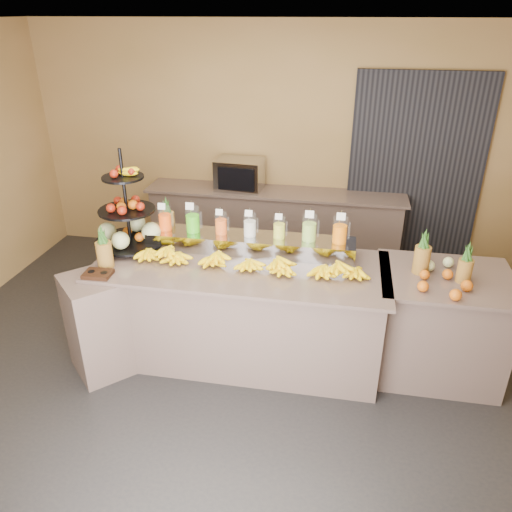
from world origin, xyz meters
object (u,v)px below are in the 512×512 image
(banana_heap, at_px, (248,259))
(condiment_caddy, at_px, (98,274))
(fruit_stand, at_px, (133,223))
(right_fruit_pile, at_px, (441,274))
(oven_warmer, at_px, (240,174))
(pitcher_tray, at_px, (250,243))

(banana_heap, height_order, condiment_caddy, banana_heap)
(fruit_stand, height_order, right_fruit_pile, fruit_stand)
(fruit_stand, bearing_deg, condiment_caddy, -78.60)
(banana_heap, distance_m, fruit_stand, 1.13)
(banana_heap, bearing_deg, fruit_stand, 168.96)
(right_fruit_pile, height_order, oven_warmer, oven_warmer)
(right_fruit_pile, distance_m, oven_warmer, 2.83)
(fruit_stand, bearing_deg, pitcher_tray, 23.90)
(condiment_caddy, xyz_separation_m, right_fruit_pile, (2.72, 0.39, 0.06))
(banana_heap, xyz_separation_m, fruit_stand, (-1.09, 0.21, 0.16))
(pitcher_tray, relative_size, fruit_stand, 2.05)
(pitcher_tray, height_order, right_fruit_pile, right_fruit_pile)
(condiment_caddy, bearing_deg, fruit_stand, 82.39)
(pitcher_tray, distance_m, fruit_stand, 1.07)
(fruit_stand, distance_m, right_fruit_pile, 2.66)
(oven_warmer, bearing_deg, right_fruit_pile, -39.77)
(oven_warmer, bearing_deg, pitcher_tray, -70.87)
(oven_warmer, bearing_deg, banana_heap, -71.91)
(banana_heap, bearing_deg, right_fruit_pile, 0.45)
(banana_heap, distance_m, right_fruit_pile, 1.55)
(banana_heap, xyz_separation_m, oven_warmer, (-0.49, 1.97, 0.11))
(fruit_stand, height_order, oven_warmer, fruit_stand)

